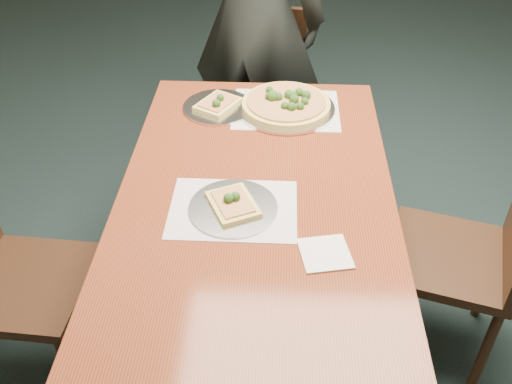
{
  "coord_description": "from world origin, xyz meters",
  "views": [
    {
      "loc": [
        -0.24,
        -1.67,
        1.91
      ],
      "look_at": [
        -0.31,
        -0.22,
        0.75
      ],
      "focal_mm": 40.0,
      "sensor_mm": 36.0,
      "label": 1
    }
  ],
  "objects_px": {
    "chair_far": "(260,90)",
    "pizza_pan": "(286,104)",
    "diner": "(255,15)",
    "chair_right": "(477,250)",
    "slice_plate_near": "(233,206)",
    "dining_table": "(256,213)",
    "slice_plate_far": "(218,106)"
  },
  "relations": [
    {
      "from": "slice_plate_far",
      "to": "diner",
      "type": "bearing_deg",
      "value": 78.4
    },
    {
      "from": "dining_table",
      "to": "slice_plate_far",
      "type": "relative_size",
      "value": 5.36
    },
    {
      "from": "dining_table",
      "to": "chair_right",
      "type": "height_order",
      "value": "chair_right"
    },
    {
      "from": "chair_far",
      "to": "diner",
      "type": "xyz_separation_m",
      "value": [
        -0.02,
        -0.0,
        0.39
      ]
    },
    {
      "from": "slice_plate_near",
      "to": "pizza_pan",
      "type": "bearing_deg",
      "value": 75.35
    },
    {
      "from": "diner",
      "to": "slice_plate_near",
      "type": "xyz_separation_m",
      "value": [
        -0.01,
        -1.2,
        -0.15
      ]
    },
    {
      "from": "diner",
      "to": "chair_right",
      "type": "bearing_deg",
      "value": 143.88
    },
    {
      "from": "diner",
      "to": "pizza_pan",
      "type": "bearing_deg",
      "value": 121.59
    },
    {
      "from": "pizza_pan",
      "to": "slice_plate_far",
      "type": "relative_size",
      "value": 1.38
    },
    {
      "from": "slice_plate_near",
      "to": "diner",
      "type": "bearing_deg",
      "value": 89.56
    },
    {
      "from": "slice_plate_far",
      "to": "slice_plate_near",
      "type": "bearing_deg",
      "value": -79.94
    },
    {
      "from": "dining_table",
      "to": "chair_right",
      "type": "bearing_deg",
      "value": 0.66
    },
    {
      "from": "chair_far",
      "to": "dining_table",
      "type": "bearing_deg",
      "value": -78.68
    },
    {
      "from": "chair_far",
      "to": "chair_right",
      "type": "distance_m",
      "value": 1.37
    },
    {
      "from": "chair_far",
      "to": "pizza_pan",
      "type": "height_order",
      "value": "chair_far"
    },
    {
      "from": "chair_right",
      "to": "dining_table",
      "type": "bearing_deg",
      "value": -73.34
    },
    {
      "from": "dining_table",
      "to": "pizza_pan",
      "type": "height_order",
      "value": "pizza_pan"
    },
    {
      "from": "chair_far",
      "to": "diner",
      "type": "distance_m",
      "value": 0.39
    },
    {
      "from": "diner",
      "to": "chair_far",
      "type": "bearing_deg",
      "value": -155.93
    },
    {
      "from": "diner",
      "to": "pizza_pan",
      "type": "relative_size",
      "value": 4.69
    },
    {
      "from": "dining_table",
      "to": "chair_right",
      "type": "relative_size",
      "value": 1.65
    },
    {
      "from": "chair_right",
      "to": "diner",
      "type": "distance_m",
      "value": 1.43
    },
    {
      "from": "diner",
      "to": "pizza_pan",
      "type": "xyz_separation_m",
      "value": [
        0.15,
        -0.58,
        -0.14
      ]
    },
    {
      "from": "chair_right",
      "to": "slice_plate_near",
      "type": "bearing_deg",
      "value": -67.32
    },
    {
      "from": "diner",
      "to": "slice_plate_near",
      "type": "bearing_deg",
      "value": 106.36
    },
    {
      "from": "diner",
      "to": "slice_plate_near",
      "type": "distance_m",
      "value": 1.21
    },
    {
      "from": "chair_right",
      "to": "pizza_pan",
      "type": "xyz_separation_m",
      "value": [
        -0.68,
        0.52,
        0.26
      ]
    },
    {
      "from": "slice_plate_near",
      "to": "chair_right",
      "type": "bearing_deg",
      "value": 6.68
    },
    {
      "from": "slice_plate_near",
      "to": "slice_plate_far",
      "type": "xyz_separation_m",
      "value": [
        -0.11,
        0.62,
        -0.0
      ]
    },
    {
      "from": "dining_table",
      "to": "chair_far",
      "type": "xyz_separation_m",
      "value": [
        -0.04,
        1.11,
        -0.14
      ]
    },
    {
      "from": "pizza_pan",
      "to": "dining_table",
      "type": "bearing_deg",
      "value": -100.09
    },
    {
      "from": "chair_far",
      "to": "pizza_pan",
      "type": "relative_size",
      "value": 2.35
    }
  ]
}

